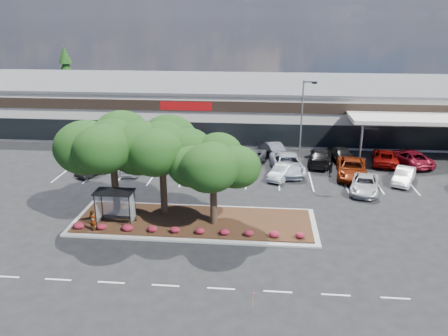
# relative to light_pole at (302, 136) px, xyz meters

# --- Properties ---
(ground) EXTENTS (160.00, 160.00, 0.00)m
(ground) POSITION_rel_light_pole_xyz_m (-6.47, -14.74, -4.04)
(ground) COLOR black
(ground) RESTS_ON ground
(retail_store) EXTENTS (80.40, 25.20, 6.25)m
(retail_store) POSITION_rel_light_pole_xyz_m (-6.41, 19.16, -0.89)
(retail_store) COLOR beige
(retail_store) RESTS_ON ground
(landscape_island) EXTENTS (18.00, 6.00, 0.26)m
(landscape_island) POSITION_rel_light_pole_xyz_m (-8.47, -10.74, -3.92)
(landscape_island) COLOR #A09F9B
(landscape_island) RESTS_ON ground
(lane_markings) EXTENTS (33.12, 20.06, 0.01)m
(lane_markings) POSITION_rel_light_pole_xyz_m (-6.61, -4.32, -4.04)
(lane_markings) COLOR silver
(lane_markings) RESTS_ON ground
(shrub_row) EXTENTS (17.00, 0.80, 0.50)m
(shrub_row) POSITION_rel_light_pole_xyz_m (-8.47, -12.84, -3.53)
(shrub_row) COLOR maroon
(shrub_row) RESTS_ON landscape_island
(bus_shelter) EXTENTS (2.75, 1.55, 2.59)m
(bus_shelter) POSITION_rel_light_pole_xyz_m (-13.97, -11.80, -1.74)
(bus_shelter) COLOR black
(bus_shelter) RESTS_ON landscape_island
(island_tree_west) EXTENTS (7.20, 7.20, 7.89)m
(island_tree_west) POSITION_rel_light_pole_xyz_m (-14.47, -10.24, 0.16)
(island_tree_west) COLOR #10340F
(island_tree_west) RESTS_ON landscape_island
(island_tree_mid) EXTENTS (6.60, 6.60, 7.32)m
(island_tree_mid) POSITION_rel_light_pole_xyz_m (-10.97, -9.54, -0.12)
(island_tree_mid) COLOR #10340F
(island_tree_mid) RESTS_ON landscape_island
(island_tree_east) EXTENTS (5.80, 5.80, 6.50)m
(island_tree_east) POSITION_rel_light_pole_xyz_m (-6.97, -11.04, -0.53)
(island_tree_east) COLOR #10340F
(island_tree_east) RESTS_ON landscape_island
(conifer_north_west) EXTENTS (4.40, 4.40, 10.00)m
(conifer_north_west) POSITION_rel_light_pole_xyz_m (-36.47, 31.26, 0.96)
(conifer_north_west) COLOR #10340F
(conifer_north_west) RESTS_ON ground
(person_waiting) EXTENTS (0.64, 0.50, 1.54)m
(person_waiting) POSITION_rel_light_pole_xyz_m (-15.27, -13.04, -3.01)
(person_waiting) COLOR #594C47
(person_waiting) RESTS_ON landscape_island
(light_pole) EXTENTS (1.42, 0.73, 9.17)m
(light_pole) POSITION_rel_light_pole_xyz_m (0.00, 0.00, 0.00)
(light_pole) COLOR #A09F9B
(light_pole) RESTS_ON ground
(survey_stake) EXTENTS (0.07, 0.14, 0.92)m
(survey_stake) POSITION_rel_light_pole_xyz_m (-3.81, -20.27, -3.45)
(survey_stake) COLOR tan
(survey_stake) RESTS_ON ground
(car_0) EXTENTS (2.95, 4.23, 1.32)m
(car_0) POSITION_rel_light_pole_xyz_m (-19.75, -1.09, -3.38)
(car_0) COLOR black
(car_0) RESTS_ON ground
(car_1) EXTENTS (2.11, 4.30, 1.41)m
(car_1) POSITION_rel_light_pole_xyz_m (-16.27, -0.40, -3.34)
(car_1) COLOR silver
(car_1) RESTS_ON ground
(car_2) EXTENTS (3.42, 5.71, 1.55)m
(car_2) POSITION_rel_light_pole_xyz_m (-10.94, 1.13, -3.27)
(car_2) COLOR #A0A2AA
(car_2) RESTS_ON ground
(car_4) EXTENTS (3.05, 4.38, 1.37)m
(car_4) POSITION_rel_light_pole_xyz_m (-1.67, -0.62, -3.36)
(car_4) COLOR #A4A9B0
(car_4) RESTS_ON ground
(car_5) EXTENTS (3.66, 6.49, 1.71)m
(car_5) POSITION_rel_light_pole_xyz_m (-1.13, 1.18, -3.19)
(car_5) COLOR #B4BBC2
(car_5) RESTS_ON ground
(car_6) EXTENTS (3.52, 6.25, 1.65)m
(car_6) POSITION_rel_light_pole_xyz_m (4.94, 0.44, -3.22)
(car_6) COLOR maroon
(car_6) RESTS_ON ground
(car_7) EXTENTS (3.46, 5.44, 1.40)m
(car_7) POSITION_rel_light_pole_xyz_m (5.40, -3.28, -3.35)
(car_7) COLOR silver
(car_7) RESTS_ON ground
(car_8) EXTENTS (3.16, 4.52, 1.41)m
(car_8) POSITION_rel_light_pole_xyz_m (9.43, -0.79, -3.34)
(car_8) COLOR white
(car_8) RESTS_ON ground
(car_9) EXTENTS (2.69, 4.82, 1.55)m
(car_9) POSITION_rel_light_pole_xyz_m (-20.28, 3.20, -3.27)
(car_9) COLOR black
(car_9) RESTS_ON ground
(car_10) EXTENTS (1.99, 4.61, 1.55)m
(car_10) POSITION_rel_light_pole_xyz_m (-11.81, 6.57, -3.27)
(car_10) COLOR #980A0A
(car_10) RESTS_ON ground
(car_11) EXTENTS (2.20, 4.56, 1.50)m
(car_11) POSITION_rel_light_pole_xyz_m (-9.02, 3.35, -3.29)
(car_11) COLOR #B8B8B8
(car_11) RESTS_ON ground
(car_12) EXTENTS (3.44, 5.68, 1.47)m
(car_12) POSITION_rel_light_pole_xyz_m (-4.64, 3.89, -3.31)
(car_12) COLOR #4C4D53
(car_12) RESTS_ON ground
(car_13) EXTENTS (3.25, 4.91, 1.53)m
(car_13) POSITION_rel_light_pole_xyz_m (-2.61, 6.77, -3.28)
(car_13) COLOR #4C4B52
(car_13) RESTS_ON ground
(car_14) EXTENTS (3.36, 6.03, 1.65)m
(car_14) POSITION_rel_light_pole_xyz_m (2.42, 3.93, -3.22)
(car_14) COLOR black
(car_14) RESTS_ON ground
(car_15) EXTENTS (2.66, 5.21, 1.45)m
(car_15) POSITION_rel_light_pole_xyz_m (4.63, 5.60, -3.32)
(car_15) COLOR black
(car_15) RESTS_ON ground
(car_16) EXTENTS (3.66, 5.85, 1.51)m
(car_16) POSITION_rel_light_pole_xyz_m (9.12, 4.69, -3.29)
(car_16) COLOR maroon
(car_16) RESTS_ON ground
(car_17) EXTENTS (4.05, 6.24, 1.60)m
(car_17) POSITION_rel_light_pole_xyz_m (11.48, 4.56, -3.24)
(car_17) COLOR maroon
(car_17) RESTS_ON ground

